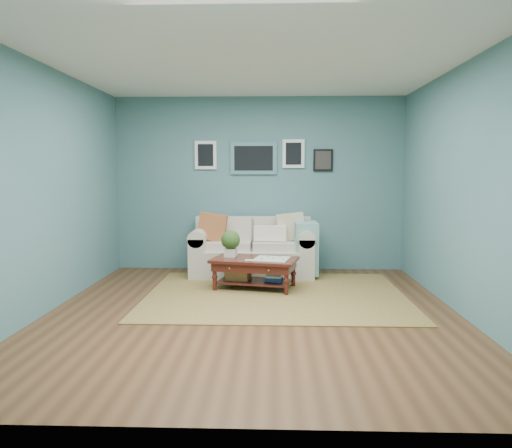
{
  "coord_description": "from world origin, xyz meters",
  "views": [
    {
      "loc": [
        0.22,
        -5.35,
        1.54
      ],
      "look_at": [
        0.0,
        1.0,
        0.87
      ],
      "focal_mm": 35.0,
      "sensor_mm": 36.0,
      "label": 1
    }
  ],
  "objects": [
    {
      "name": "coffee_table",
      "position": [
        -0.07,
        1.12,
        0.34
      ],
      "size": [
        1.2,
        0.86,
        0.76
      ],
      "rotation": [
        0.0,
        0.0,
        -0.22
      ],
      "color": "#35190E",
      "rests_on": "ground"
    },
    {
      "name": "loveseat",
      "position": [
        -0.0,
        2.02,
        0.39
      ],
      "size": [
        1.86,
        0.84,
        0.95
      ],
      "color": "beige",
      "rests_on": "ground"
    },
    {
      "name": "area_rug",
      "position": [
        0.26,
        0.79,
        0.01
      ],
      "size": [
        3.2,
        2.56,
        0.01
      ],
      "primitive_type": "cube",
      "color": "brown",
      "rests_on": "ground"
    },
    {
      "name": "room_shell",
      "position": [
        0.0,
        0.06,
        1.36
      ],
      "size": [
        5.0,
        5.02,
        2.7
      ],
      "color": "brown",
      "rests_on": "ground"
    }
  ]
}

